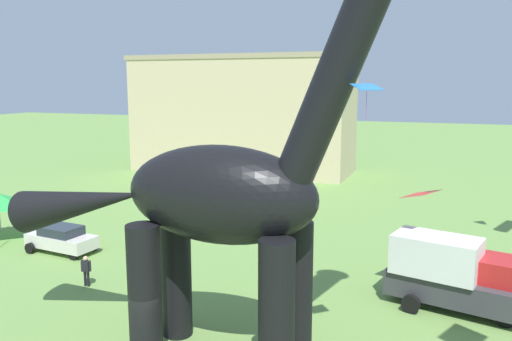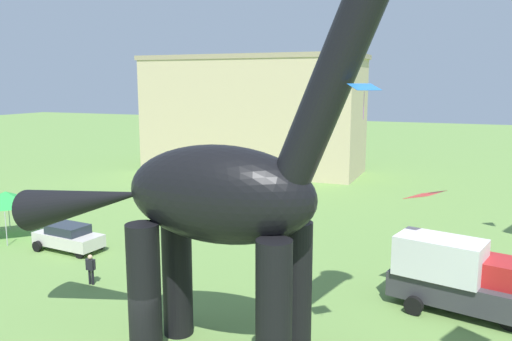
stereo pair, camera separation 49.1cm
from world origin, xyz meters
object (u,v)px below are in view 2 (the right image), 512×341
object	(u,v)px
parked_box_truck	(456,275)
dinosaur_sculpture	(217,194)
person_watching_child	(91,266)
parked_sedan_left	(68,237)
person_vendor_side	(149,251)
kite_near_high	(364,87)
kite_trailing	(425,195)
festival_canopy_tent	(6,198)

from	to	relation	value
parked_box_truck	dinosaur_sculpture	bearing A→B (deg)	-122.36
person_watching_child	parked_sedan_left	bearing A→B (deg)	97.13
person_vendor_side	kite_near_high	size ratio (longest dim) A/B	0.98
kite_trailing	person_vendor_side	bearing A→B (deg)	-178.78
kite_trailing	festival_canopy_tent	bearing A→B (deg)	179.75
parked_sedan_left	festival_canopy_tent	xyz separation A→B (m)	(-5.41, 0.59, 1.74)
parked_box_truck	person_watching_child	xyz separation A→B (m)	(-16.54, -3.52, -0.73)
parked_sedan_left	person_watching_child	bearing A→B (deg)	-32.29
dinosaur_sculpture	kite_trailing	xyz separation A→B (m)	(6.21, 8.03, -1.14)
person_vendor_side	kite_trailing	size ratio (longest dim) A/B	0.50
parked_box_truck	festival_canopy_tent	distance (m)	26.70
person_watching_child	dinosaur_sculpture	bearing A→B (deg)	-67.88
dinosaur_sculpture	parked_sedan_left	bearing A→B (deg)	163.42
festival_canopy_tent	person_vendor_side	bearing A→B (deg)	-2.18
parked_sedan_left	parked_box_truck	distance (m)	21.28
dinosaur_sculpture	kite_near_high	bearing A→B (deg)	6.96
festival_canopy_tent	kite_near_high	distance (m)	26.41
person_vendor_side	kite_near_high	bearing A→B (deg)	-121.86
dinosaur_sculpture	kite_near_high	world-z (taller)	dinosaur_sculpture
parked_box_truck	person_vendor_side	bearing A→B (deg)	-167.41
parked_sedan_left	kite_trailing	xyz separation A→B (m)	(19.77, 0.48, 4.09)
person_vendor_side	parked_box_truck	bearing A→B (deg)	-91.09
dinosaur_sculpture	festival_canopy_tent	world-z (taller)	dinosaur_sculpture
person_vendor_side	person_watching_child	xyz separation A→B (m)	(-0.75, -3.91, 0.31)
kite_near_high	kite_trailing	bearing A→B (deg)	81.65
dinosaur_sculpture	person_vendor_side	bearing A→B (deg)	148.83
parked_box_truck	person_vendor_side	world-z (taller)	parked_box_truck
kite_trailing	kite_near_high	bearing A→B (deg)	-98.35
dinosaur_sculpture	parked_box_truck	size ratio (longest dim) A/B	2.81
person_vendor_side	festival_canopy_tent	world-z (taller)	festival_canopy_tent
person_vendor_side	kite_near_high	world-z (taller)	kite_near_high
parked_box_truck	kite_trailing	bearing A→B (deg)	169.00
parked_sedan_left	festival_canopy_tent	world-z (taller)	festival_canopy_tent
dinosaur_sculpture	kite_trailing	bearing A→B (deg)	64.82
person_watching_child	kite_trailing	world-z (taller)	kite_trailing
parked_box_truck	kite_trailing	world-z (taller)	kite_trailing
parked_sedan_left	kite_near_high	xyz separation A→B (m)	(18.52, -8.03, 8.84)
parked_box_truck	kite_trailing	size ratio (longest dim) A/B	2.97
person_watching_child	festival_canopy_tent	bearing A→B (deg)	112.34
parked_box_truck	kite_trailing	distance (m)	3.64
kite_trailing	person_watching_child	bearing A→B (deg)	-164.34
parked_sedan_left	parked_box_truck	world-z (taller)	parked_box_truck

